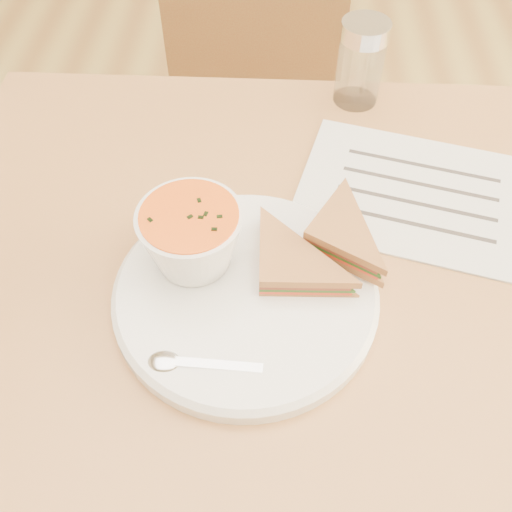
# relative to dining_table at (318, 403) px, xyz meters

# --- Properties ---
(floor) EXTENTS (5.00, 6.00, 0.01)m
(floor) POSITION_rel_dining_table_xyz_m (0.00, 0.00, -0.38)
(floor) COLOR olive
(floor) RESTS_ON ground
(dining_table) EXTENTS (1.00, 0.70, 0.75)m
(dining_table) POSITION_rel_dining_table_xyz_m (0.00, 0.00, 0.00)
(dining_table) COLOR olive
(dining_table) RESTS_ON floor
(chair_far) EXTENTS (0.40, 0.40, 0.87)m
(chair_far) POSITION_rel_dining_table_xyz_m (-0.15, 0.55, 0.06)
(chair_far) COLOR brown
(chair_far) RESTS_ON floor
(plate) EXTENTS (0.33, 0.33, 0.02)m
(plate) POSITION_rel_dining_table_xyz_m (-0.11, -0.05, 0.38)
(plate) COLOR white
(plate) RESTS_ON dining_table
(soup_bowl) EXTENTS (0.11, 0.11, 0.08)m
(soup_bowl) POSITION_rel_dining_table_xyz_m (-0.17, -0.02, 0.43)
(soup_bowl) COLOR white
(soup_bowl) RESTS_ON plate
(sandwich_half_a) EXTENTS (0.11, 0.11, 0.03)m
(sandwich_half_a) POSITION_rel_dining_table_xyz_m (-0.10, -0.06, 0.41)
(sandwich_half_a) COLOR #BA6C41
(sandwich_half_a) RESTS_ON plate
(sandwich_half_b) EXTENTS (0.13, 0.13, 0.03)m
(sandwich_half_b) POSITION_rel_dining_table_xyz_m (-0.05, -0.00, 0.42)
(sandwich_half_b) COLOR #BA6C41
(sandwich_half_b) RESTS_ON plate
(spoon) EXTENTS (0.16, 0.04, 0.01)m
(spoon) POSITION_rel_dining_table_xyz_m (-0.14, -0.14, 0.40)
(spoon) COLOR silver
(spoon) RESTS_ON plate
(paper_menu) EXTENTS (0.34, 0.28, 0.00)m
(paper_menu) POSITION_rel_dining_table_xyz_m (0.09, 0.11, 0.38)
(paper_menu) COLOR silver
(paper_menu) RESTS_ON dining_table
(condiment_shaker) EXTENTS (0.08, 0.08, 0.12)m
(condiment_shaker) POSITION_rel_dining_table_xyz_m (0.03, 0.31, 0.43)
(condiment_shaker) COLOR silver
(condiment_shaker) RESTS_ON dining_table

